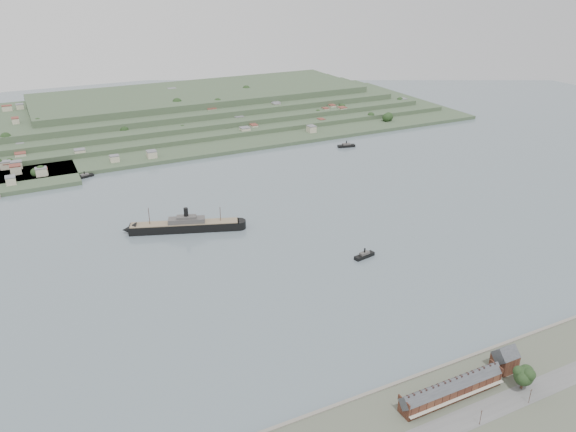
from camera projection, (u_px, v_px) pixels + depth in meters
name	position (u px, v px, depth m)	size (l,w,h in m)	color
ground	(303.00, 249.00, 405.56)	(1400.00, 1400.00, 0.00)	slate
near_shore	(496.00, 418.00, 252.28)	(220.00, 80.00, 2.60)	#4C5142
terrace_row	(451.00, 389.00, 261.20)	(55.60, 9.80, 11.07)	#422017
gabled_building	(505.00, 359.00, 279.07)	(10.40, 10.18, 14.09)	#422017
far_peninsula	(183.00, 112.00, 733.73)	(760.00, 309.00, 30.00)	#3B5236
steamship	(182.00, 226.00, 430.94)	(91.03, 40.36, 22.64)	black
tugboat	(364.00, 255.00, 392.49)	(16.69, 7.27, 7.28)	black
ferry_west	(85.00, 176.00, 540.66)	(17.66, 9.63, 6.39)	black
ferry_east	(346.00, 146.00, 631.22)	(20.44, 9.26, 7.41)	black
fig_tree	(525.00, 376.00, 265.49)	(11.41, 9.89, 12.74)	#3D271C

